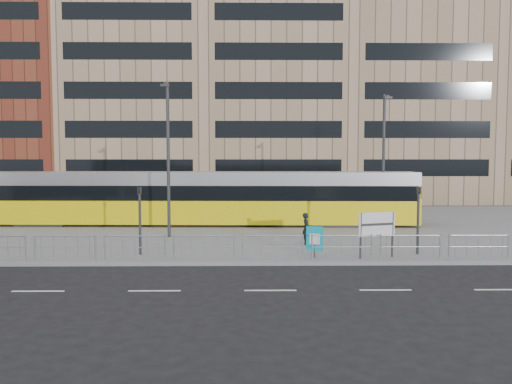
{
  "coord_description": "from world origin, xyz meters",
  "views": [
    {
      "loc": [
        1.29,
        -20.94,
        4.6
      ],
      "look_at": [
        1.63,
        6.0,
        2.72
      ],
      "focal_mm": 35.0,
      "sensor_mm": 36.0,
      "label": 1
    }
  ],
  "objects_px": {
    "pedestrian": "(306,229)",
    "lamp_post_west": "(168,153)",
    "station_sign": "(377,226)",
    "ad_panel": "(315,239)",
    "tram": "(189,198)",
    "traffic_light_east": "(418,211)",
    "lamp_post_east": "(384,155)",
    "traffic_light_west": "(140,212)"
  },
  "relations": [
    {
      "from": "pedestrian",
      "to": "lamp_post_west",
      "type": "bearing_deg",
      "value": 80.05
    },
    {
      "from": "station_sign",
      "to": "ad_panel",
      "type": "relative_size",
      "value": 1.46
    },
    {
      "from": "ad_panel",
      "to": "lamp_post_west",
      "type": "relative_size",
      "value": 0.16
    },
    {
      "from": "station_sign",
      "to": "tram",
      "type": "bearing_deg",
      "value": 114.52
    },
    {
      "from": "pedestrian",
      "to": "traffic_light_east",
      "type": "height_order",
      "value": "traffic_light_east"
    },
    {
      "from": "tram",
      "to": "station_sign",
      "type": "relative_size",
      "value": 14.64
    },
    {
      "from": "traffic_light_east",
      "to": "lamp_post_west",
      "type": "distance_m",
      "value": 13.49
    },
    {
      "from": "pedestrian",
      "to": "lamp_post_east",
      "type": "bearing_deg",
      "value": -33.49
    },
    {
      "from": "tram",
      "to": "pedestrian",
      "type": "height_order",
      "value": "tram"
    },
    {
      "from": "traffic_light_east",
      "to": "lamp_post_east",
      "type": "relative_size",
      "value": 0.37
    },
    {
      "from": "tram",
      "to": "ad_panel",
      "type": "relative_size",
      "value": 21.34
    },
    {
      "from": "station_sign",
      "to": "pedestrian",
      "type": "xyz_separation_m",
      "value": [
        -2.73,
        3.45,
        -0.6
      ]
    },
    {
      "from": "tram",
      "to": "pedestrian",
      "type": "bearing_deg",
      "value": -46.25
    },
    {
      "from": "tram",
      "to": "pedestrian",
      "type": "xyz_separation_m",
      "value": [
        6.87,
        -7.62,
        -0.94
      ]
    },
    {
      "from": "tram",
      "to": "lamp_post_west",
      "type": "xyz_separation_m",
      "value": [
        -0.51,
        -5.18,
        2.9
      ]
    },
    {
      "from": "station_sign",
      "to": "ad_panel",
      "type": "distance_m",
      "value": 2.8
    },
    {
      "from": "pedestrian",
      "to": "lamp_post_west",
      "type": "distance_m",
      "value": 8.68
    },
    {
      "from": "station_sign",
      "to": "pedestrian",
      "type": "height_order",
      "value": "station_sign"
    },
    {
      "from": "station_sign",
      "to": "traffic_light_east",
      "type": "height_order",
      "value": "traffic_light_east"
    },
    {
      "from": "ad_panel",
      "to": "lamp_post_west",
      "type": "xyz_separation_m",
      "value": [
        -7.38,
        5.77,
        3.85
      ]
    },
    {
      "from": "tram",
      "to": "lamp_post_west",
      "type": "height_order",
      "value": "lamp_post_west"
    },
    {
      "from": "pedestrian",
      "to": "traffic_light_west",
      "type": "height_order",
      "value": "traffic_light_west"
    },
    {
      "from": "tram",
      "to": "traffic_light_east",
      "type": "relative_size",
      "value": 9.59
    },
    {
      "from": "pedestrian",
      "to": "station_sign",
      "type": "bearing_deg",
      "value": -133.3
    },
    {
      "from": "tram",
      "to": "traffic_light_east",
      "type": "height_order",
      "value": "tram"
    },
    {
      "from": "station_sign",
      "to": "lamp_post_east",
      "type": "height_order",
      "value": "lamp_post_east"
    },
    {
      "from": "traffic_light_east",
      "to": "pedestrian",
      "type": "bearing_deg",
      "value": 139.1
    },
    {
      "from": "traffic_light_east",
      "to": "station_sign",
      "type": "bearing_deg",
      "value": -170.29
    },
    {
      "from": "ad_panel",
      "to": "traffic_light_west",
      "type": "bearing_deg",
      "value": -165.29
    },
    {
      "from": "tram",
      "to": "lamp_post_west",
      "type": "relative_size",
      "value": 3.47
    },
    {
      "from": "station_sign",
      "to": "traffic_light_east",
      "type": "relative_size",
      "value": 0.66
    },
    {
      "from": "tram",
      "to": "ad_panel",
      "type": "xyz_separation_m",
      "value": [
        6.87,
        -10.95,
        -0.94
      ]
    },
    {
      "from": "tram",
      "to": "lamp_post_east",
      "type": "relative_size",
      "value": 3.55
    },
    {
      "from": "traffic_light_east",
      "to": "tram",
      "type": "bearing_deg",
      "value": 125.86
    },
    {
      "from": "traffic_light_west",
      "to": "lamp_post_east",
      "type": "height_order",
      "value": "lamp_post_east"
    },
    {
      "from": "traffic_light_west",
      "to": "lamp_post_east",
      "type": "bearing_deg",
      "value": 36.03
    },
    {
      "from": "tram",
      "to": "station_sign",
      "type": "distance_m",
      "value": 14.65
    },
    {
      "from": "ad_panel",
      "to": "traffic_light_east",
      "type": "xyz_separation_m",
      "value": [
        4.86,
        0.78,
        1.16
      ]
    },
    {
      "from": "tram",
      "to": "ad_panel",
      "type": "distance_m",
      "value": 12.96
    },
    {
      "from": "tram",
      "to": "traffic_light_west",
      "type": "distance_m",
      "value": 10.2
    },
    {
      "from": "ad_panel",
      "to": "traffic_light_east",
      "type": "height_order",
      "value": "traffic_light_east"
    },
    {
      "from": "lamp_post_west",
      "to": "lamp_post_east",
      "type": "distance_m",
      "value": 13.52
    }
  ]
}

